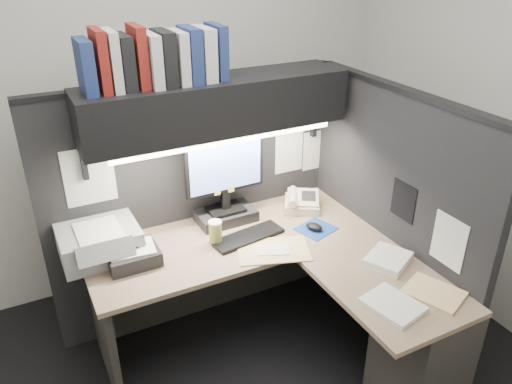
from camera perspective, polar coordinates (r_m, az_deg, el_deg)
wall_back at (r=3.55m, az=-11.17°, el=10.26°), size 3.50×0.04×2.70m
partition_back at (r=3.26m, az=-6.87°, el=-1.43°), size 1.90×0.06×1.60m
partition_right at (r=3.13m, az=14.80°, el=-3.42°), size 0.06×1.50×1.60m
desk at (r=2.92m, az=7.86°, el=-13.71°), size 1.70×1.53×0.73m
overhead_shelf at (r=2.86m, az=-4.53°, el=9.88°), size 1.55×0.34×0.30m
task_light_tube at (r=2.80m, az=-3.27°, el=5.81°), size 1.32×0.04×0.04m
monitor at (r=3.09m, az=-3.53°, el=0.21°), size 0.51×0.23×0.55m
keyboard at (r=3.00m, az=-0.94°, el=-5.12°), size 0.46×0.21×0.02m
mousepad at (r=3.12m, az=6.88°, el=-4.20°), size 0.27×0.25×0.00m
mouse at (r=3.10m, az=6.67°, el=-3.96°), size 0.11×0.13×0.04m
telephone at (r=3.33m, az=5.27°, el=-1.14°), size 0.31×0.32×0.09m
coffee_cup at (r=2.93m, az=-4.66°, el=-4.74°), size 0.08×0.08×0.14m
printer at (r=2.95m, az=-17.48°, el=-5.41°), size 0.43×0.37×0.17m
notebook_stack at (r=2.86m, az=-13.89°, el=-7.13°), size 0.28×0.23×0.08m
open_folder at (r=2.89m, az=1.98°, el=-6.68°), size 0.48×0.39×0.01m
paper_stack_a at (r=2.88m, az=14.85°, el=-7.46°), size 0.31×0.29×0.05m
paper_stack_b at (r=2.57m, az=15.36°, el=-12.36°), size 0.26×0.30×0.03m
manila_stack at (r=2.72m, az=19.65°, el=-10.79°), size 0.30×0.34×0.02m
binder_row at (r=2.69m, az=-11.49°, el=14.76°), size 0.75×0.25×0.31m
pinned_papers at (r=2.99m, az=2.45°, el=1.50°), size 1.76×1.31×0.51m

